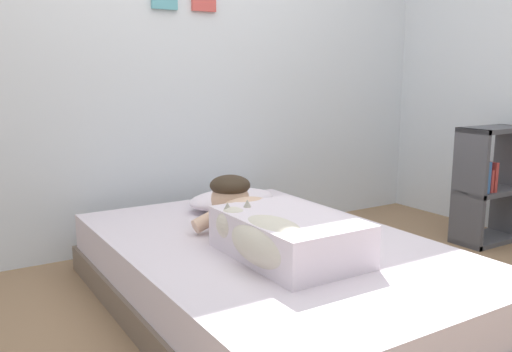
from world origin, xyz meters
TOP-DOWN VIEW (x-y plane):
  - ground_plane at (0.00, 0.00)m, footprint 11.72×11.72m
  - back_wall at (0.00, 1.44)m, footprint 3.86×0.12m
  - bed at (-0.12, 0.21)m, footprint 1.33×2.03m
  - pillow at (0.03, 0.85)m, footprint 0.52×0.32m
  - person_lying at (-0.18, 0.15)m, footprint 0.43×0.92m
  - dog at (-0.31, -0.03)m, footprint 0.26×0.57m
  - coffee_cup at (0.10, 0.57)m, footprint 0.12×0.09m
  - cell_phone at (-0.12, 0.14)m, footprint 0.07×0.14m
  - bookshelf at (1.61, 0.32)m, footprint 0.45×0.24m

SIDE VIEW (x-z plane):
  - ground_plane at x=0.00m, z-range 0.00..0.00m
  - bed at x=-0.12m, z-range 0.00..0.32m
  - cell_phone at x=-0.12m, z-range 0.32..0.33m
  - coffee_cup at x=0.10m, z-range 0.32..0.39m
  - pillow at x=0.03m, z-range 0.32..0.43m
  - bookshelf at x=1.61m, z-range 0.01..0.76m
  - dog at x=-0.31m, z-range 0.31..0.53m
  - person_lying at x=-0.18m, z-range 0.29..0.56m
  - back_wall at x=0.00m, z-range 0.00..2.50m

